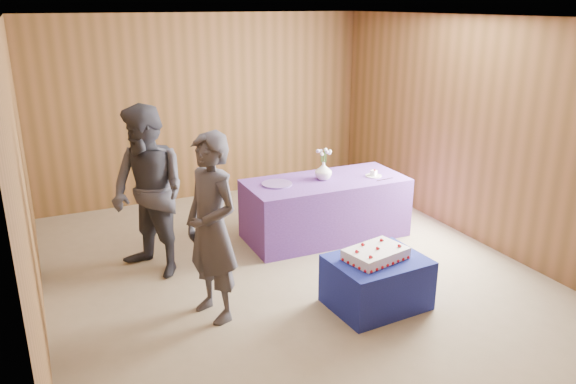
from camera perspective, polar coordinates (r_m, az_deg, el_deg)
ground at (r=6.22m, az=0.41°, el=-8.38°), size 6.00×6.00×0.00m
room_shell at (r=5.63m, az=0.45°, el=8.18°), size 5.04×6.04×2.72m
cake_table at (r=5.60m, az=8.99°, el=-9.02°), size 0.94×0.75×0.50m
serving_table at (r=7.08m, az=3.79°, el=-1.64°), size 2.02×0.93×0.75m
sheet_cake at (r=5.46m, az=8.90°, el=-6.21°), size 0.67×0.52×0.14m
vase at (r=6.94m, az=3.61°, el=2.17°), size 0.27×0.27×0.22m
flower_spray at (r=6.88m, az=3.65°, el=4.08°), size 0.20×0.20×0.15m
platter at (r=6.74m, az=-1.14°, el=0.82°), size 0.38×0.38×0.02m
plate at (r=7.16m, az=8.68°, el=1.64°), size 0.25×0.25×0.01m
cake_slice at (r=7.15m, az=8.70°, el=1.95°), size 0.10×0.09×0.09m
knife at (r=7.05m, az=9.81°, el=1.27°), size 0.26×0.05×0.00m
guest_left at (r=5.14m, az=-7.76°, el=-3.68°), size 0.61×0.75×1.78m
guest_right at (r=6.10m, az=-13.98°, el=-0.06°), size 1.05×1.13×1.86m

